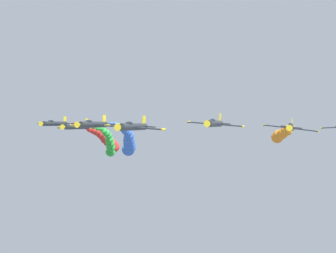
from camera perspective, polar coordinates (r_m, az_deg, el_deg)
name	(u,v)px	position (r m, az deg, el deg)	size (l,w,h in m)	color
airplane_lead	(133,127)	(63.11, -4.79, -0.02)	(9.56, 10.35, 2.35)	#23282D
airplane_left_inner	(215,123)	(69.11, 6.40, 0.42)	(9.56, 10.35, 2.41)	#23282D
airplane_right_inner	(93,124)	(74.53, -10.20, 0.29)	(9.57, 10.35, 2.33)	#23282D
smoke_trail_right_inner	(128,142)	(99.80, -5.46, -2.11)	(9.33, 26.59, 8.67)	blue
airplane_left_outer	(291,127)	(75.63, 16.45, -0.13)	(9.53, 10.35, 2.61)	#23282D
smoke_trail_left_outer	(282,134)	(98.18, 15.37, -0.97)	(5.91, 22.36, 4.69)	orange
airplane_right_outer	(77,127)	(89.80, -12.39, -0.01)	(9.57, 10.35, 2.33)	#23282D
smoke_trail_right_outer	(109,143)	(111.42, -8.09, -2.28)	(7.54, 22.12, 8.96)	green
airplane_high_slot	(55,123)	(101.65, -15.26, 0.40)	(9.57, 10.35, 2.34)	#23282D
smoke_trail_high_slot	(105,139)	(124.61, -8.60, -1.74)	(3.48, 27.54, 9.38)	red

